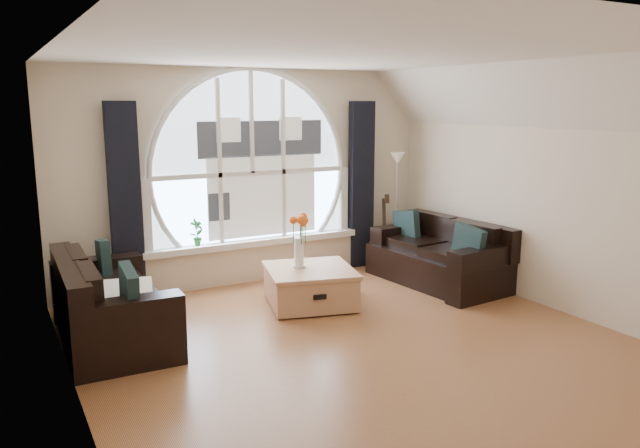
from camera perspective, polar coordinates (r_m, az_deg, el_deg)
The scene contains 20 objects.
ground at distance 5.93m, azimuth 4.26°, elevation -11.50°, with size 5.00×5.50×0.01m, color brown.
ceiling at distance 5.49m, azimuth 4.68°, elevation 15.49°, with size 5.00×5.50×0.01m, color silver.
wall_back at distance 7.98m, azimuth -6.41°, elevation 4.36°, with size 5.00×0.01×2.70m, color beige.
wall_left at distance 4.70m, azimuth -22.00°, elevation -1.08°, with size 0.01×5.50×2.70m, color beige.
wall_right at distance 7.22m, azimuth 21.36°, elevation 2.97°, with size 0.01×5.50×2.70m, color beige.
attic_slope at distance 6.93m, azimuth 20.32°, elevation 11.04°, with size 0.92×5.50×0.72m, color silver.
arched_window at distance 7.92m, azimuth -6.37°, elevation 6.32°, with size 2.60×0.06×2.15m, color silver.
window_sill at distance 8.03m, azimuth -6.01°, elevation -1.67°, with size 2.90×0.22×0.08m, color white.
window_frame at distance 7.89m, azimuth -6.29°, elevation 6.30°, with size 2.76×0.08×2.15m, color white.
neighbor_house at distance 7.98m, azimuth -5.31°, elevation 5.47°, with size 1.70×0.02×1.50m, color silver.
curtain_left at distance 7.43m, azimuth -17.50°, elevation 1.87°, with size 0.35×0.12×2.30m, color black.
curtain_right at distance 8.63m, azimuth 3.82°, elevation 3.58°, with size 0.35×0.12×2.30m, color black.
sofa_left at distance 6.37m, azimuth -18.64°, elevation -6.64°, with size 0.93×1.85×0.82m, color black.
sofa_right at distance 8.03m, azimuth 10.80°, elevation -2.61°, with size 0.91×1.82×0.81m, color black.
coffee_chest at distance 7.10m, azimuth -0.92°, elevation -5.62°, with size 0.96×0.96×0.47m, color tan.
throw_blanket at distance 6.20m, azimuth -17.73°, elevation -6.08°, with size 0.55×0.55×0.10m, color silver.
vase_flowers at distance 6.99m, azimuth -1.97°, elevation -0.93°, with size 0.24×0.24×0.70m, color white.
floor_lamp at distance 8.78m, azimuth 7.04°, elevation 1.34°, with size 0.24×0.24×1.60m, color #B2B2B2.
guitar at distance 8.59m, azimuth 5.71°, elevation -0.68°, with size 0.36×0.24×1.06m, color brown.
potted_plant at distance 7.73m, azimuth -11.27°, elevation -0.75°, with size 0.18×0.12×0.34m, color #1E6023.
Camera 1 is at (-3.00, -4.58, 2.28)m, focal length 34.75 mm.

